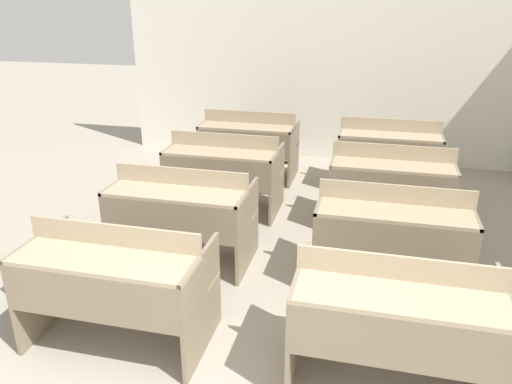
{
  "coord_description": "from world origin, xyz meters",
  "views": [
    {
      "loc": [
        0.55,
        -1.46,
        2.3
      ],
      "look_at": [
        -0.36,
        2.27,
        0.78
      ],
      "focal_mm": 35.0,
      "sensor_mm": 36.0,
      "label": 1
    }
  ],
  "objects": [
    {
      "name": "bench_front_right",
      "position": [
        0.77,
        1.17,
        0.49
      ],
      "size": [
        1.23,
        0.72,
        0.89
      ],
      "color": "#82735C",
      "rests_on": "ground_plane"
    },
    {
      "name": "bench_third_right",
      "position": [
        0.76,
        3.56,
        0.49
      ],
      "size": [
        1.23,
        0.72,
        0.89
      ],
      "color": "#7E6F58",
      "rests_on": "ground_plane"
    },
    {
      "name": "wall_back",
      "position": [
        0.0,
        5.85,
        1.59
      ],
      "size": [
        6.31,
        0.06,
        3.18
      ],
      "color": "white",
      "rests_on": "ground_plane"
    },
    {
      "name": "bench_back_left",
      "position": [
        -1.06,
        4.73,
        0.49
      ],
      "size": [
        1.23,
        0.72,
        0.89
      ],
      "color": "#7B6B54",
      "rests_on": "ground_plane"
    },
    {
      "name": "schoolbag",
      "position": [
        -2.01,
        1.49,
        0.21
      ],
      "size": [
        0.27,
        0.23,
        0.42
      ],
      "color": "navy",
      "rests_on": "ground_plane"
    },
    {
      "name": "bench_third_left",
      "position": [
        -1.05,
        3.57,
        0.49
      ],
      "size": [
        1.23,
        0.72,
        0.89
      ],
      "color": "#7E6F58",
      "rests_on": "ground_plane"
    },
    {
      "name": "bench_back_right",
      "position": [
        0.74,
        4.73,
        0.49
      ],
      "size": [
        1.23,
        0.72,
        0.89
      ],
      "color": "#7F7059",
      "rests_on": "ground_plane"
    },
    {
      "name": "bench_second_right",
      "position": [
        0.76,
        2.38,
        0.49
      ],
      "size": [
        1.23,
        0.72,
        0.89
      ],
      "color": "#7D6E57",
      "rests_on": "ground_plane"
    },
    {
      "name": "bench_second_left",
      "position": [
        -1.07,
        2.36,
        0.49
      ],
      "size": [
        1.23,
        0.72,
        0.89
      ],
      "color": "#83745D",
      "rests_on": "ground_plane"
    },
    {
      "name": "bench_front_left",
      "position": [
        -1.08,
        1.17,
        0.49
      ],
      "size": [
        1.23,
        0.72,
        0.89
      ],
      "color": "#82735C",
      "rests_on": "ground_plane"
    }
  ]
}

